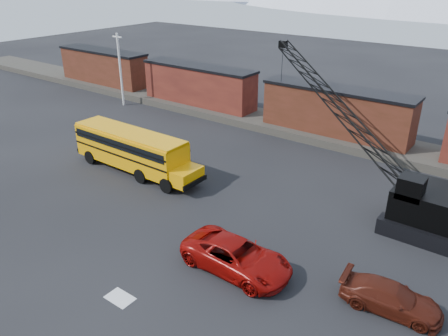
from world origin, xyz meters
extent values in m
plane|color=black|center=(0.00, 0.00, 0.00)|extent=(160.00, 160.00, 0.00)
cube|color=#403C35|center=(0.00, 22.00, 0.35)|extent=(120.00, 5.00, 0.70)
cube|color=#552418|center=(-32.00, 22.00, 2.70)|extent=(13.50, 2.90, 4.00)
cube|color=black|center=(-32.00, 22.00, 4.75)|extent=(13.70, 3.10, 0.25)
cube|color=black|center=(-36.20, 22.00, 1.00)|extent=(2.20, 2.40, 0.60)
cube|color=black|center=(-27.80, 22.00, 1.00)|extent=(2.20, 2.40, 0.60)
cube|color=#411712|center=(-16.00, 22.00, 2.70)|extent=(13.50, 2.90, 4.00)
cube|color=black|center=(-16.00, 22.00, 4.75)|extent=(13.70, 3.10, 0.25)
cube|color=black|center=(-20.20, 22.00, 1.00)|extent=(2.20, 2.40, 0.60)
cube|color=black|center=(-11.80, 22.00, 1.00)|extent=(2.20, 2.40, 0.60)
cube|color=#552418|center=(0.00, 22.00, 2.70)|extent=(13.50, 2.90, 4.00)
cube|color=black|center=(0.00, 22.00, 4.75)|extent=(13.70, 3.10, 0.25)
cube|color=black|center=(-4.20, 22.00, 1.00)|extent=(2.20, 2.40, 0.60)
cube|color=black|center=(4.20, 22.00, 1.00)|extent=(2.20, 2.40, 0.60)
cylinder|color=silver|center=(-24.00, 18.00, 4.00)|extent=(0.24, 0.24, 8.00)
cube|color=silver|center=(-24.00, 18.00, 7.60)|extent=(1.40, 0.12, 0.12)
cube|color=silver|center=(0.50, -4.00, 0.01)|extent=(1.40, 0.90, 0.02)
cube|color=orange|center=(-9.97, 6.43, 1.80)|extent=(10.00, 2.50, 2.50)
cube|color=orange|center=(-4.37, 6.43, 1.10)|extent=(1.60, 2.30, 1.10)
cube|color=orange|center=(-9.97, 6.43, 3.10)|extent=(10.00, 2.30, 0.18)
cube|color=black|center=(-9.97, 5.17, 2.50)|extent=(9.60, 0.05, 0.65)
cube|color=black|center=(-9.97, 7.69, 2.50)|extent=(9.60, 0.05, 0.65)
cube|color=black|center=(-3.52, 6.43, 0.80)|extent=(0.15, 2.45, 0.35)
cube|color=black|center=(-15.02, 6.43, 0.80)|extent=(0.15, 2.50, 0.35)
cylinder|color=black|center=(-13.57, 5.28, 0.55)|extent=(1.10, 0.35, 1.10)
cylinder|color=black|center=(-13.57, 7.58, 0.55)|extent=(1.10, 0.35, 1.10)
cylinder|color=black|center=(-7.77, 5.28, 0.55)|extent=(1.10, 0.35, 1.10)
cylinder|color=black|center=(-7.77, 7.58, 0.55)|extent=(1.10, 0.35, 1.10)
cylinder|color=black|center=(-5.17, 5.28, 0.55)|extent=(1.10, 0.35, 1.10)
cylinder|color=black|center=(-5.17, 7.58, 0.55)|extent=(1.10, 0.35, 1.10)
imported|color=#880906|center=(3.74, 1.15, 0.84)|extent=(6.04, 2.83, 1.67)
imported|color=#44150C|center=(11.15, 3.00, 0.67)|extent=(4.75, 2.31, 1.33)
cube|color=black|center=(11.15, 9.43, 0.50)|extent=(5.50, 1.00, 1.00)
cube|color=black|center=(11.15, 12.63, 0.50)|extent=(5.50, 1.00, 1.00)
cube|color=black|center=(11.15, 11.03, 1.90)|extent=(4.80, 3.60, 1.80)
cube|color=black|center=(9.75, 9.83, 3.10)|extent=(1.40, 1.20, 1.30)
cube|color=black|center=(9.75, 9.28, 3.10)|extent=(1.20, 0.06, 0.90)
cube|color=black|center=(-5.22, 20.98, 8.23)|extent=(0.70, 0.50, 0.60)
cylinder|color=black|center=(-5.22, 20.98, 4.12)|extent=(0.04, 0.04, 7.93)
cube|color=black|center=(-5.22, 20.98, 0.35)|extent=(0.25, 0.25, 0.50)
camera|label=1|loc=(14.34, -14.20, 14.56)|focal=35.00mm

